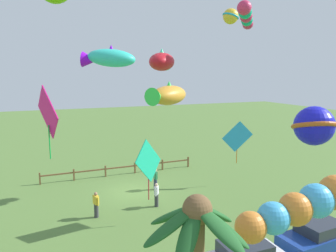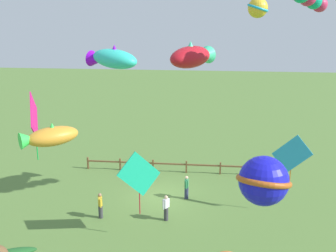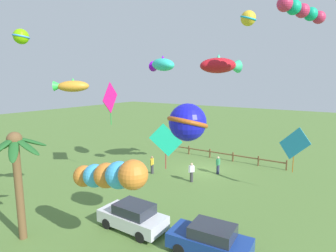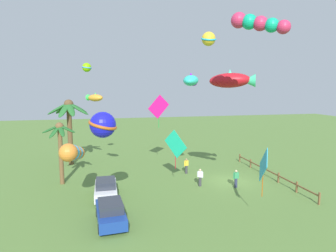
{
  "view_description": "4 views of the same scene",
  "coord_description": "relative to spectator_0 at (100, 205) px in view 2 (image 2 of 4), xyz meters",
  "views": [
    {
      "loc": [
        6.25,
        21.86,
        8.59
      ],
      "look_at": [
        -0.36,
        5.69,
        5.74
      ],
      "focal_mm": 34.42,
      "sensor_mm": 36.0,
      "label": 1
    },
    {
      "loc": [
        -2.99,
        24.47,
        11.91
      ],
      "look_at": [
        -1.02,
        6.0,
        6.63
      ],
      "focal_mm": 43.2,
      "sensor_mm": 36.0,
      "label": 2
    },
    {
      "loc": [
        -11.09,
        22.4,
        8.25
      ],
      "look_at": [
        -0.78,
        6.87,
        5.17
      ],
      "focal_mm": 29.91,
      "sensor_mm": 36.0,
      "label": 3
    },
    {
      "loc": [
        -23.83,
        11.33,
        8.74
      ],
      "look_at": [
        -1.82,
        6.35,
        5.72
      ],
      "focal_mm": 30.21,
      "sensor_mm": 36.0,
      "label": 4
    }
  ],
  "objects": [
    {
      "name": "spectator_2",
      "position": [
        -3.92,
        -0.13,
        0.0
      ],
      "size": [
        0.4,
        0.47,
        1.59
      ],
      "color": "#38383D",
      "rests_on": "ground"
    },
    {
      "name": "kite_fish_3",
      "position": [
        -1.03,
        8.89,
        7.09
      ],
      "size": [
        1.97,
        1.78,
        0.8
      ],
      "color": "orange"
    },
    {
      "name": "kite_fish_5",
      "position": [
        -1.03,
        -0.1,
        8.66
      ],
      "size": [
        3.33,
        2.5,
        1.36
      ],
      "color": "#2ED0BB"
    },
    {
      "name": "spectator_0",
      "position": [
        0.0,
        0.0,
        0.0
      ],
      "size": [
        0.35,
        0.52,
        1.59
      ],
      "color": "#38383D",
      "rests_on": "ground"
    },
    {
      "name": "kite_diamond_4",
      "position": [
        2.48,
        2.4,
        5.93
      ],
      "size": [
        0.82,
        2.45,
        3.57
      ],
      "color": "#E4137A"
    },
    {
      "name": "kite_diamond_7",
      "position": [
        -11.2,
        -1.85,
        2.96
      ],
      "size": [
        2.23,
        0.92,
        3.31
      ],
      "color": "#2AA1D1"
    },
    {
      "name": "kite_ball_8",
      "position": [
        -8.21,
        8.21,
        5.53
      ],
      "size": [
        2.42,
        2.41,
        1.72
      ],
      "color": "#1617CC"
    },
    {
      "name": "ground_plane",
      "position": [
        -3.32,
        -3.25,
        -0.81
      ],
      "size": [
        120.0,
        120.0,
        0.0
      ],
      "primitive_type": "plane",
      "color": "#567A38"
    },
    {
      "name": "kite_fish_9",
      "position": [
        -5.22,
        -2.36,
        8.59
      ],
      "size": [
        3.12,
        3.97,
        1.57
      ],
      "color": "red"
    },
    {
      "name": "kite_ball_2",
      "position": [
        -8.43,
        1.01,
        11.26
      ],
      "size": [
        1.14,
        1.15,
        0.95
      ],
      "color": "yellow"
    },
    {
      "name": "spectator_1",
      "position": [
        -4.94,
        -3.12,
        0.0
      ],
      "size": [
        0.26,
        0.55,
        1.59
      ],
      "color": "#2D3351",
      "rests_on": "ground"
    },
    {
      "name": "rail_fence",
      "position": [
        -3.36,
        -7.56,
        -0.22
      ],
      "size": [
        12.99,
        0.12,
        0.95
      ],
      "color": "brown",
      "rests_on": "ground"
    },
    {
      "name": "kite_diamond_6",
      "position": [
        -2.72,
        1.85,
        2.85
      ],
      "size": [
        2.07,
        1.61,
        3.6
      ],
      "color": "#18BC8C"
    }
  ]
}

